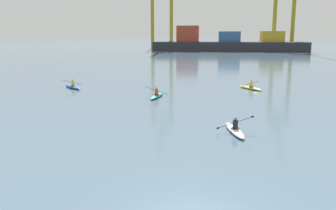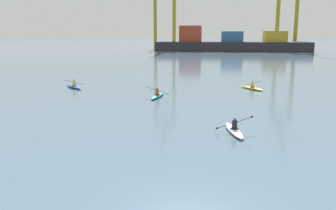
{
  "view_description": "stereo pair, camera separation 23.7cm",
  "coord_description": "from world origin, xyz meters",
  "px_view_note": "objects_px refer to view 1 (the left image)",
  "views": [
    {
      "loc": [
        0.42,
        -9.54,
        5.69
      ],
      "look_at": [
        -2.96,
        14.98,
        0.6
      ],
      "focal_mm": 37.82,
      "sensor_mm": 36.0,
      "label": 1
    },
    {
      "loc": [
        0.65,
        -9.5,
        5.69
      ],
      "look_at": [
        -2.96,
        14.98,
        0.6
      ],
      "focal_mm": 37.82,
      "sensor_mm": 36.0,
      "label": 2
    }
  ],
  "objects_px": {
    "container_barge": "(227,43)",
    "kayak_teal": "(157,95)",
    "kayak_yellow": "(251,88)",
    "kayak_white": "(235,130)",
    "kayak_blue": "(73,87)"
  },
  "relations": [
    {
      "from": "kayak_teal",
      "to": "kayak_white",
      "type": "height_order",
      "value": "kayak_white"
    },
    {
      "from": "container_barge",
      "to": "kayak_teal",
      "type": "height_order",
      "value": "container_barge"
    },
    {
      "from": "container_barge",
      "to": "kayak_white",
      "type": "height_order",
      "value": "container_barge"
    },
    {
      "from": "container_barge",
      "to": "kayak_blue",
      "type": "height_order",
      "value": "container_barge"
    },
    {
      "from": "kayak_white",
      "to": "kayak_yellow",
      "type": "height_order",
      "value": "kayak_white"
    },
    {
      "from": "kayak_white",
      "to": "kayak_yellow",
      "type": "distance_m",
      "value": 16.56
    },
    {
      "from": "kayak_white",
      "to": "kayak_teal",
      "type": "bearing_deg",
      "value": 121.08
    },
    {
      "from": "kayak_teal",
      "to": "kayak_yellow",
      "type": "height_order",
      "value": "kayak_teal"
    },
    {
      "from": "container_barge",
      "to": "kayak_white",
      "type": "distance_m",
      "value": 92.23
    },
    {
      "from": "container_barge",
      "to": "kayak_white",
      "type": "relative_size",
      "value": 13.47
    },
    {
      "from": "kayak_white",
      "to": "kayak_blue",
      "type": "bearing_deg",
      "value": 137.61
    },
    {
      "from": "kayak_yellow",
      "to": "kayak_blue",
      "type": "bearing_deg",
      "value": -174.15
    },
    {
      "from": "container_barge",
      "to": "kayak_teal",
      "type": "distance_m",
      "value": 82.06
    },
    {
      "from": "container_barge",
      "to": "kayak_blue",
      "type": "bearing_deg",
      "value": -102.92
    },
    {
      "from": "kayak_white",
      "to": "kayak_yellow",
      "type": "relative_size",
      "value": 1.11
    }
  ]
}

